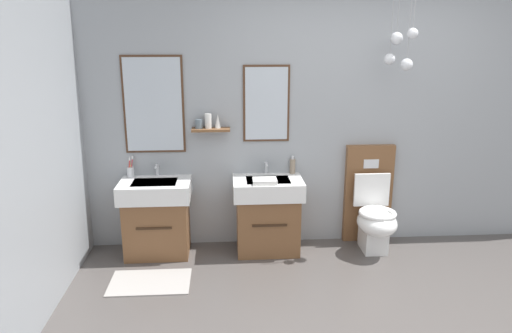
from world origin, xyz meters
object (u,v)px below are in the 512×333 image
at_px(vanity_sink_left, 157,216).
at_px(folded_hand_towel, 265,181).
at_px(soap_dispenser, 292,166).
at_px(toothbrush_cup, 131,171).
at_px(vanity_sink_right, 267,213).
at_px(toilet, 372,211).

bearing_deg(vanity_sink_left, folded_hand_towel, -8.01).
height_order(soap_dispenser, folded_hand_towel, soap_dispenser).
relative_size(vanity_sink_left, folded_hand_towel, 3.31).
relative_size(vanity_sink_left, toothbrush_cup, 3.57).
distance_m(toothbrush_cup, folded_hand_towel, 1.30).
relative_size(vanity_sink_right, toothbrush_cup, 3.57).
bearing_deg(folded_hand_towel, soap_dispenser, 46.72).
bearing_deg(vanity_sink_right, folded_hand_towel, -105.60).
xyz_separation_m(vanity_sink_left, soap_dispenser, (1.32, 0.17, 0.42)).
bearing_deg(folded_hand_towel, toothbrush_cup, 166.35).
height_order(vanity_sink_right, toilet, toilet).
bearing_deg(folded_hand_towel, toilet, 7.79).
relative_size(toilet, folded_hand_towel, 4.55).
xyz_separation_m(vanity_sink_left, vanity_sink_right, (1.06, 0.00, 0.00)).
height_order(vanity_sink_left, toilet, toilet).
xyz_separation_m(toilet, folded_hand_towel, (-1.07, -0.15, 0.37)).
height_order(toilet, folded_hand_towel, toilet).
xyz_separation_m(vanity_sink_right, soap_dispenser, (0.26, 0.17, 0.42)).
bearing_deg(soap_dispenser, vanity_sink_left, -172.46).
xyz_separation_m(vanity_sink_right, toilet, (1.03, 0.00, -0.01)).
relative_size(vanity_sink_left, soap_dispenser, 4.07).
distance_m(vanity_sink_left, vanity_sink_right, 1.06).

